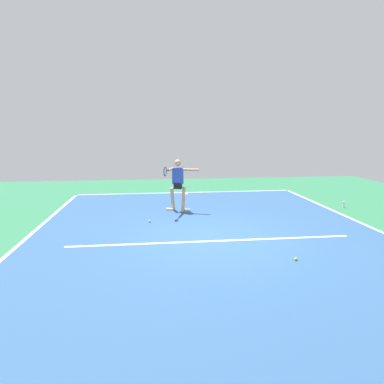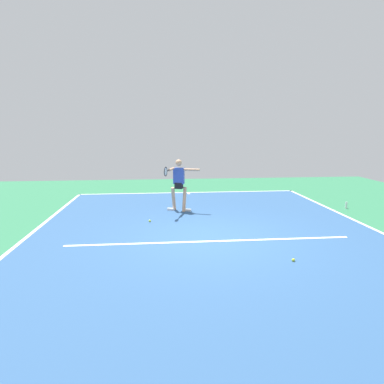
% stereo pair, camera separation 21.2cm
% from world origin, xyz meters
% --- Properties ---
extents(ground_plane, '(20.46, 20.46, 0.00)m').
position_xyz_m(ground_plane, '(0.00, 0.00, 0.00)').
color(ground_plane, '#2D754C').
extents(court_surface, '(9.21, 12.42, 0.00)m').
position_xyz_m(court_surface, '(0.00, 0.00, 0.00)').
color(court_surface, '#2D5484').
rests_on(court_surface, ground_plane).
extents(court_line_baseline_near, '(9.21, 0.10, 0.01)m').
position_xyz_m(court_line_baseline_near, '(0.00, -6.16, 0.00)').
color(court_line_baseline_near, white).
rests_on(court_line_baseline_near, ground_plane).
extents(court_line_sideline_left, '(0.10, 12.42, 0.01)m').
position_xyz_m(court_line_sideline_left, '(-4.55, 0.00, 0.00)').
color(court_line_sideline_left, white).
rests_on(court_line_sideline_left, ground_plane).
extents(court_line_sideline_right, '(0.10, 12.42, 0.01)m').
position_xyz_m(court_line_sideline_right, '(4.55, 0.00, 0.00)').
color(court_line_sideline_right, white).
rests_on(court_line_sideline_right, ground_plane).
extents(court_line_service, '(6.91, 0.10, 0.01)m').
position_xyz_m(court_line_service, '(0.00, 0.24, 0.00)').
color(court_line_service, white).
rests_on(court_line_service, ground_plane).
extents(court_line_centre_mark, '(0.10, 0.30, 0.01)m').
position_xyz_m(court_line_centre_mark, '(0.00, -5.96, 0.00)').
color(court_line_centre_mark, white).
rests_on(court_line_centre_mark, ground_plane).
extents(tennis_player, '(1.17, 1.15, 1.72)m').
position_xyz_m(tennis_player, '(0.59, -2.90, 0.98)').
color(tennis_player, tan).
rests_on(tennis_player, ground_plane).
extents(tennis_ball_far_corner, '(0.07, 0.07, 0.07)m').
position_xyz_m(tennis_ball_far_corner, '(1.52, -1.63, 0.03)').
color(tennis_ball_far_corner, '#C6E53D').
rests_on(tennis_ball_far_corner, ground_plane).
extents(tennis_ball_near_player, '(0.07, 0.07, 0.07)m').
position_xyz_m(tennis_ball_near_player, '(-1.49, 1.65, 0.03)').
color(tennis_ball_near_player, '#CCE033').
rests_on(tennis_ball_near_player, ground_plane).
extents(water_bottle, '(0.07, 0.07, 0.22)m').
position_xyz_m(water_bottle, '(-5.14, -2.71, 0.11)').
color(water_bottle, white).
rests_on(water_bottle, ground_plane).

